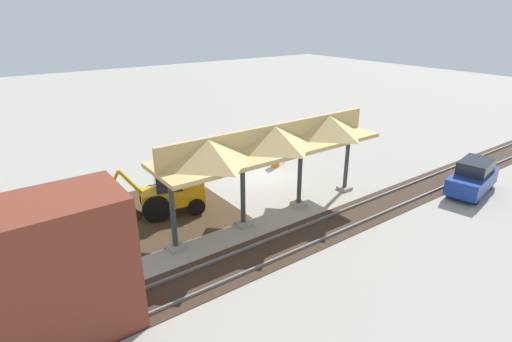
{
  "coord_description": "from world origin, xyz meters",
  "views": [
    {
      "loc": [
        14.55,
        19.37,
        9.9
      ],
      "look_at": [
        2.22,
        2.43,
        1.6
      ],
      "focal_mm": 28.0,
      "sensor_mm": 36.0,
      "label": 1
    }
  ],
  "objects_px": {
    "traffic_barrel": "(276,160)",
    "backhoe": "(170,191)",
    "distant_parked_car": "(473,177)",
    "brick_utility_building": "(61,269)",
    "stop_sign": "(285,140)",
    "concrete_pipe": "(286,150)"
  },
  "relations": [
    {
      "from": "traffic_barrel",
      "to": "backhoe",
      "type": "bearing_deg",
      "value": 13.62
    },
    {
      "from": "backhoe",
      "to": "distant_parked_car",
      "type": "bearing_deg",
      "value": 152.55
    },
    {
      "from": "brick_utility_building",
      "to": "distant_parked_car",
      "type": "height_order",
      "value": "brick_utility_building"
    },
    {
      "from": "stop_sign",
      "to": "distant_parked_car",
      "type": "height_order",
      "value": "stop_sign"
    },
    {
      "from": "stop_sign",
      "to": "brick_utility_building",
      "type": "xyz_separation_m",
      "value": [
        16.05,
        8.25,
        0.72
      ]
    },
    {
      "from": "brick_utility_building",
      "to": "distant_parked_car",
      "type": "distance_m",
      "value": 21.87
    },
    {
      "from": "stop_sign",
      "to": "brick_utility_building",
      "type": "bearing_deg",
      "value": 27.2
    },
    {
      "from": "traffic_barrel",
      "to": "concrete_pipe",
      "type": "bearing_deg",
      "value": -146.78
    },
    {
      "from": "brick_utility_building",
      "to": "distant_parked_car",
      "type": "bearing_deg",
      "value": 174.37
    },
    {
      "from": "traffic_barrel",
      "to": "distant_parked_car",
      "type": "bearing_deg",
      "value": 123.24
    },
    {
      "from": "backhoe",
      "to": "concrete_pipe",
      "type": "height_order",
      "value": "backhoe"
    },
    {
      "from": "backhoe",
      "to": "brick_utility_building",
      "type": "bearing_deg",
      "value": 43.19
    },
    {
      "from": "backhoe",
      "to": "distant_parked_car",
      "type": "height_order",
      "value": "backhoe"
    },
    {
      "from": "brick_utility_building",
      "to": "traffic_barrel",
      "type": "distance_m",
      "value": 17.18
    },
    {
      "from": "concrete_pipe",
      "to": "distant_parked_car",
      "type": "height_order",
      "value": "distant_parked_car"
    },
    {
      "from": "stop_sign",
      "to": "concrete_pipe",
      "type": "height_order",
      "value": "stop_sign"
    },
    {
      "from": "backhoe",
      "to": "brick_utility_building",
      "type": "height_order",
      "value": "brick_utility_building"
    },
    {
      "from": "distant_parked_car",
      "to": "stop_sign",
      "type": "bearing_deg",
      "value": -61.4
    },
    {
      "from": "concrete_pipe",
      "to": "traffic_barrel",
      "type": "relative_size",
      "value": 1.16
    },
    {
      "from": "backhoe",
      "to": "brick_utility_building",
      "type": "distance_m",
      "value": 8.68
    },
    {
      "from": "concrete_pipe",
      "to": "brick_utility_building",
      "type": "distance_m",
      "value": 19.66
    },
    {
      "from": "concrete_pipe",
      "to": "traffic_barrel",
      "type": "distance_m",
      "value": 2.5
    }
  ]
}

